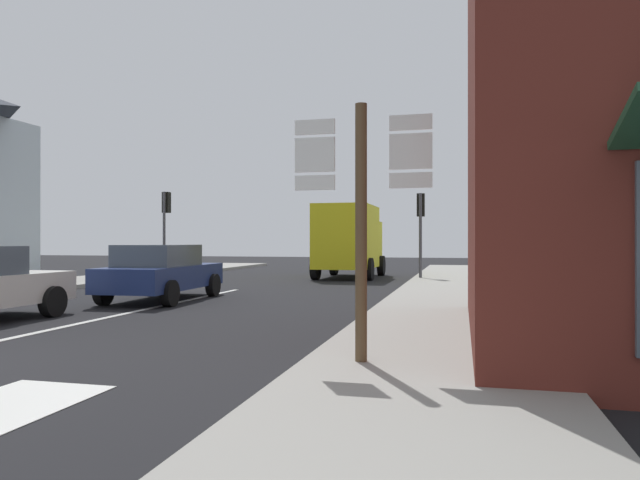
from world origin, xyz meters
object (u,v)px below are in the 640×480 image
at_px(traffic_light_far_right, 421,216).
at_px(traffic_light_far_left, 166,214).
at_px(sedan_far, 161,272).
at_px(delivery_truck, 349,239).
at_px(route_sign_post, 361,212).

distance_m(traffic_light_far_right, traffic_light_far_left, 10.92).
distance_m(sedan_far, delivery_truck, 10.93).
bearing_deg(route_sign_post, traffic_light_far_right, 91.46).
distance_m(delivery_truck, route_sign_post, 17.81).
distance_m(sedan_far, traffic_light_far_left, 10.42).
relative_size(delivery_truck, route_sign_post, 1.57).
relative_size(sedan_far, traffic_light_far_right, 1.24).
distance_m(route_sign_post, traffic_light_far_right, 16.25).
distance_m(sedan_far, traffic_light_far_right, 11.23).
relative_size(sedan_far, traffic_light_far_left, 1.15).
relative_size(traffic_light_far_right, traffic_light_far_left, 0.93).
xyz_separation_m(delivery_truck, traffic_light_far_left, (-7.82, -1.44, 1.09)).
xyz_separation_m(traffic_light_far_right, traffic_light_far_left, (-10.92, -0.22, 0.19)).
distance_m(delivery_truck, traffic_light_far_right, 3.44).
relative_size(route_sign_post, traffic_light_far_right, 0.93).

